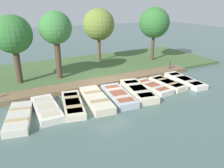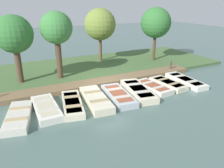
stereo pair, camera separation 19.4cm
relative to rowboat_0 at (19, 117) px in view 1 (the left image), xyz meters
name	(u,v)px [view 1 (the left image)]	position (x,y,z in m)	size (l,w,h in m)	color
ground_plane	(111,89)	(-1.53, 5.88, -0.18)	(80.00, 80.00, 0.00)	#4C6660
shore_bank	(84,68)	(-6.53, 5.88, -0.07)	(8.00, 24.00, 0.21)	#476638
dock_walkway	(104,82)	(-2.66, 5.88, -0.03)	(1.29, 14.45, 0.30)	brown
rowboat_0	(19,117)	(0.00, 0.00, 0.00)	(3.21, 1.73, 0.36)	beige
rowboat_1	(47,109)	(-0.27, 1.39, 0.01)	(3.10, 1.14, 0.38)	silver
rowboat_2	(73,104)	(-0.17, 2.79, -0.01)	(3.41, 1.66, 0.35)	beige
rowboat_3	(96,99)	(-0.08, 4.15, 0.03)	(3.56, 1.50, 0.42)	beige
rowboat_4	(118,95)	(0.01, 5.58, 0.01)	(3.38, 1.56, 0.39)	#B2BCC1
rowboat_5	(138,91)	(-0.05, 7.02, 0.03)	(3.67, 1.80, 0.42)	beige
rowboat_6	(153,87)	(-0.21, 8.30, -0.01)	(2.83, 1.37, 0.35)	silver
rowboat_7	(168,83)	(-0.28, 9.64, -0.01)	(2.80, 1.30, 0.34)	beige
rowboat_8	(185,80)	(-0.17, 11.13, -0.01)	(3.46, 1.23, 0.35)	silver
mooring_post_far	(170,66)	(-2.64, 11.89, 0.30)	(0.14, 0.14, 0.95)	#47382D
park_tree_far_left	(13,35)	(-5.07, 0.64, 3.26)	(2.46, 2.46, 4.73)	#4C3828
park_tree_left	(56,29)	(-4.77, 3.33, 3.52)	(2.21, 2.21, 4.91)	#4C3828
park_tree_center	(99,25)	(-7.96, 7.99, 3.35)	(2.83, 2.83, 4.96)	brown
park_tree_right	(154,23)	(-5.91, 12.61, 3.46)	(2.73, 2.73, 5.03)	#4C3828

